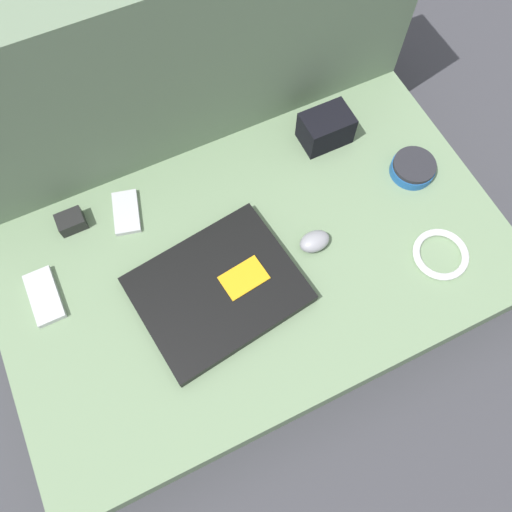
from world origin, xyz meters
TOP-DOWN VIEW (x-y plane):
  - ground_plane at (0.00, 0.00)m, footprint 8.00×8.00m
  - couch_seat at (0.00, 0.00)m, footprint 1.07×0.63m
  - couch_backrest at (0.00, 0.42)m, footprint 1.07×0.20m
  - laptop at (-0.10, -0.03)m, footprint 0.35×0.29m
  - computer_mouse at (0.13, -0.02)m, footprint 0.07×0.05m
  - speaker_puck at (0.41, 0.04)m, footprint 0.10×0.10m
  - phone_silver at (-0.42, 0.11)m, footprint 0.06×0.12m
  - phone_black at (-0.21, 0.22)m, footprint 0.08×0.11m
  - camera_pouch at (0.28, 0.21)m, footprint 0.11×0.08m
  - charger_brick at (-0.32, 0.24)m, footprint 0.06×0.04m
  - cable_coil at (0.35, -0.16)m, footprint 0.12×0.12m

SIDE VIEW (x-z plane):
  - ground_plane at x=0.00m, z-range 0.00..0.00m
  - couch_seat at x=0.00m, z-range 0.00..0.15m
  - phone_black at x=-0.21m, z-range 0.15..0.16m
  - phone_silver at x=-0.42m, z-range 0.15..0.17m
  - cable_coil at x=0.35m, z-range 0.15..0.17m
  - laptop at x=-0.10m, z-range 0.15..0.18m
  - charger_brick at x=-0.32m, z-range 0.15..0.18m
  - speaker_puck at x=0.41m, z-range 0.15..0.18m
  - computer_mouse at x=0.13m, z-range 0.15..0.19m
  - camera_pouch at x=0.28m, z-range 0.15..0.23m
  - couch_backrest at x=0.00m, z-range 0.00..0.56m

